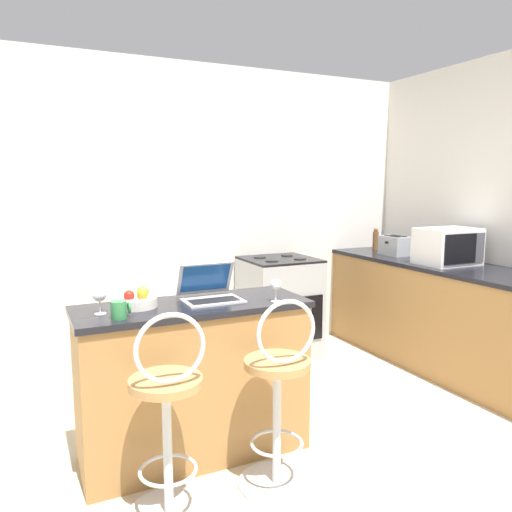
% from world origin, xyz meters
% --- Properties ---
extents(ground_plane, '(20.00, 20.00, 0.00)m').
position_xyz_m(ground_plane, '(0.00, 0.00, 0.00)').
color(ground_plane, '#BCAD8E').
extents(wall_back, '(12.00, 0.06, 2.60)m').
position_xyz_m(wall_back, '(0.00, 2.29, 1.30)').
color(wall_back, silver).
rests_on(wall_back, ground_plane).
extents(breakfast_bar, '(1.30, 0.50, 0.90)m').
position_xyz_m(breakfast_bar, '(-0.28, 0.64, 0.45)').
color(breakfast_bar, '#9E703D').
rests_on(breakfast_bar, ground_plane).
extents(counter_right, '(0.68, 2.79, 0.90)m').
position_xyz_m(counter_right, '(2.08, 0.88, 0.45)').
color(counter_right, '#9E703D').
rests_on(counter_right, ground_plane).
extents(bar_stool_near, '(0.40, 0.40, 1.01)m').
position_xyz_m(bar_stool_near, '(-0.57, 0.14, 0.48)').
color(bar_stool_near, silver).
rests_on(bar_stool_near, ground_plane).
extents(bar_stool_far, '(0.40, 0.40, 1.01)m').
position_xyz_m(bar_stool_far, '(0.01, 0.14, 0.48)').
color(bar_stool_far, silver).
rests_on(bar_stool_far, ground_plane).
extents(laptop, '(0.33, 0.29, 0.21)m').
position_xyz_m(laptop, '(-0.16, 0.69, 0.95)').
color(laptop, '#B7BABF').
rests_on(laptop, breakfast_bar).
extents(microwave, '(0.48, 0.35, 0.30)m').
position_xyz_m(microwave, '(2.07, 1.05, 1.05)').
color(microwave, white).
rests_on(microwave, counter_right).
extents(toaster, '(0.21, 0.27, 0.18)m').
position_xyz_m(toaster, '(2.05, 1.66, 0.99)').
color(toaster, '#9EA3A8').
rests_on(toaster, counter_right).
extents(stove_range, '(0.62, 0.61, 0.91)m').
position_xyz_m(stove_range, '(0.97, 1.94, 0.45)').
color(stove_range, '#9EA3A8').
rests_on(stove_range, ground_plane).
extents(wine_glass_tall, '(0.06, 0.06, 0.13)m').
position_xyz_m(wine_glass_tall, '(0.16, 0.47, 0.99)').
color(wine_glass_tall, silver).
rests_on(wine_glass_tall, breakfast_bar).
extents(mug_green, '(0.10, 0.08, 0.09)m').
position_xyz_m(mug_green, '(-0.71, 0.49, 0.94)').
color(mug_green, '#338447').
rests_on(mug_green, breakfast_bar).
extents(wine_glass_short, '(0.07, 0.07, 0.14)m').
position_xyz_m(wine_glass_short, '(-0.78, 0.62, 1.00)').
color(wine_glass_short, silver).
rests_on(wine_glass_short, breakfast_bar).
extents(pepper_mill, '(0.06, 0.06, 0.23)m').
position_xyz_m(pepper_mill, '(2.12, 2.05, 1.00)').
color(pepper_mill, brown).
rests_on(pepper_mill, counter_right).
extents(fruit_bowl, '(0.23, 0.23, 0.11)m').
position_xyz_m(fruit_bowl, '(-0.58, 0.69, 0.93)').
color(fruit_bowl, silver).
rests_on(fruit_bowl, breakfast_bar).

